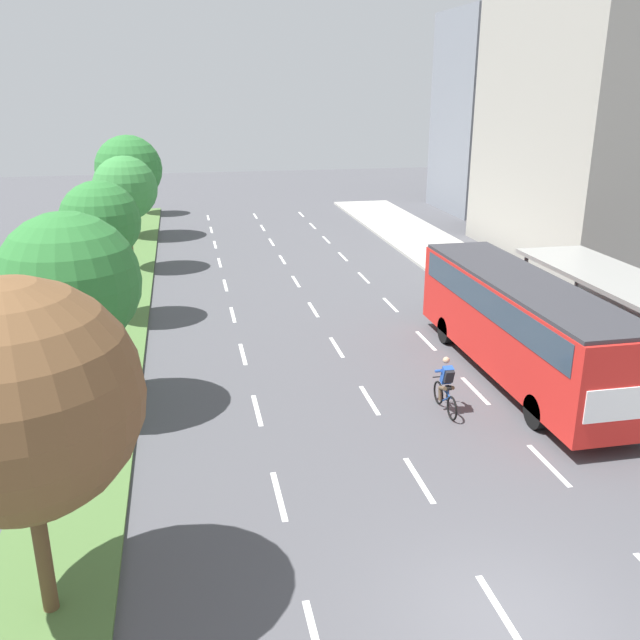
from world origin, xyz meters
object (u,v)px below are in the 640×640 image
Objects in this scene: median_tree_third at (100,221)px; median_tree_farthest at (137,163)px; median_tree_fourth at (125,189)px; median_tree_fifth at (129,169)px; cyclist at (446,387)px; bus_shelter at (639,317)px; median_tree_second at (69,283)px; bus at (520,318)px; median_tree_nearest at (19,400)px.

median_tree_third reaches higher than median_tree_farthest.
median_tree_farthest is at bearing 91.00° from median_tree_fourth.
cyclist is at bearing -69.00° from median_tree_fifth.
median_tree_third is (-18.04, 8.59, 2.33)m from bus_shelter.
median_tree_fifth is at bearing 89.78° from median_tree_second.
median_tree_third is 25.19m from median_tree_farthest.
cyclist is at bearing -148.30° from bus.
median_tree_second is 1.13× the size of median_tree_farthest.
median_tree_fifth is (0.10, 25.19, 0.32)m from median_tree_second.
cyclist is at bearing 32.17° from median_tree_nearest.
median_tree_fourth reaches higher than bus.
median_tree_nearest is at bearing -89.65° from median_tree_farthest.
median_tree_third reaches higher than cyclist.
cyclist is (-7.53, -1.82, -1.08)m from bus_shelter.
median_tree_nearest reaches higher than median_tree_fourth.
median_tree_fourth is (0.41, 8.40, 0.11)m from median_tree_third.
median_tree_fourth is at bearing -87.74° from median_tree_fifth.
median_tree_fifth reaches higher than bus.
median_tree_fifth is (-13.69, 25.19, 2.30)m from bus.
median_tree_nearest is 1.00× the size of median_tree_fifth.
median_tree_third reaches higher than bus.
bus_shelter is 24.61m from median_tree_fourth.
median_tree_nearest is 33.58m from median_tree_fifth.
median_tree_nearest is at bearing -147.83° from cyclist.
bus is 1.94× the size of median_tree_fourth.
median_tree_second is 1.01× the size of median_tree_fourth.
median_tree_third is (-13.77, 8.40, 2.13)m from bus.
bus_shelter is 1.94× the size of median_tree_second.
median_tree_second is 25.19m from median_tree_fifth.
median_tree_fifth reaches higher than median_tree_fourth.
median_tree_farthest is (-17.93, 33.78, 2.02)m from bus_shelter.
median_tree_third reaches higher than bus_shelter.
median_tree_nearest reaches higher than cyclist.
cyclist is at bearing -10.81° from median_tree_second.
median_tree_third is at bearing 89.85° from median_tree_second.
bus_shelter is 38.29m from median_tree_farthest.
median_tree_nearest reaches higher than median_tree_second.
bus is at bearing 31.70° from cyclist.
median_tree_third is 0.97× the size of median_tree_fourth.
median_tree_third is 16.79m from median_tree_fifth.
median_tree_second is (-18.07, 0.19, 2.17)m from bus_shelter.
median_tree_fourth reaches higher than bus_shelter.
bus is 1.79× the size of median_tree_fifth.
median_tree_second is (-10.54, 2.01, 3.25)m from cyclist.
median_tree_fifth is at bearing 118.52° from bus.
median_tree_nearest is at bearing -147.94° from bus.
median_tree_third is at bearing -92.78° from median_tree_fourth.
median_tree_second is at bearing 169.19° from cyclist.
median_tree_nearest reaches higher than bus.
median_tree_farthest is (-0.25, 41.98, -0.45)m from median_tree_nearest.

